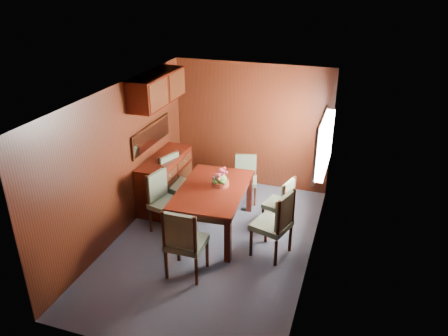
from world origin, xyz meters
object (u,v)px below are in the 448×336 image
(dining_table, at_px, (213,194))
(chair_head, at_px, (184,240))
(chair_left_near, at_px, (163,198))
(flower_centerpiece, at_px, (220,178))
(chair_right_near, at_px, (277,221))
(sideboard, at_px, (166,180))

(dining_table, bearing_deg, chair_head, -92.19)
(dining_table, relative_size, chair_left_near, 1.68)
(chair_left_near, xyz_separation_m, chair_head, (0.81, -1.04, 0.04))
(chair_head, bearing_deg, chair_left_near, 127.36)
(chair_head, relative_size, flower_centerpiece, 3.70)
(chair_right_near, bearing_deg, dining_table, 89.17)
(chair_left_near, height_order, chair_right_near, chair_right_near)
(chair_right_near, height_order, flower_centerpiece, chair_right_near)
(chair_left_near, distance_m, flower_centerpiece, 0.99)
(sideboard, bearing_deg, chair_right_near, -23.49)
(sideboard, height_order, flower_centerpiece, flower_centerpiece)
(chair_right_near, bearing_deg, flower_centerpiece, 81.79)
(chair_left_near, distance_m, chair_right_near, 1.91)
(dining_table, distance_m, chair_left_near, 0.81)
(dining_table, distance_m, chair_right_near, 1.18)
(sideboard, height_order, chair_left_near, chair_left_near)
(chair_left_near, bearing_deg, dining_table, 117.15)
(dining_table, xyz_separation_m, chair_head, (0.03, -1.24, -0.06))
(chair_right_near, bearing_deg, chair_head, 145.72)
(dining_table, xyz_separation_m, chair_left_near, (-0.78, -0.20, -0.10))
(chair_left_near, bearing_deg, chair_right_near, 97.99)
(chair_left_near, bearing_deg, flower_centerpiece, 123.26)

